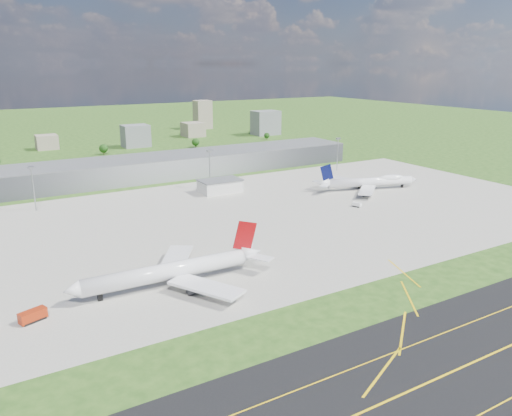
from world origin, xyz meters
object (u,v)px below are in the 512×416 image
airliner_red_twin (174,271)px  airliner_blue_quad (370,182)px  tug_yellow (227,263)px  van_white_far (369,192)px  van_white_near (357,205)px  fire_truck (33,316)px

airliner_red_twin → airliner_blue_quad: size_ratio=1.11×
tug_yellow → van_white_far: (133.59, 59.22, 0.33)m
airliner_red_twin → tug_yellow: size_ratio=21.49×
tug_yellow → van_white_near: size_ratio=0.64×
van_white_far → fire_truck: bearing=166.8°
airliner_red_twin → tug_yellow: bearing=-164.0°
tug_yellow → van_white_far: size_ratio=0.73×
airliner_blue_quad → van_white_far: (-8.51, -8.73, -3.98)m
tug_yellow → van_white_far: bearing=7.7°
tug_yellow → airliner_blue_quad: bearing=9.3°
van_white_near → van_white_far: (27.55, 19.24, -0.14)m
airliner_red_twin → van_white_far: 172.63m
airliner_red_twin → airliner_blue_quad: (168.02, 74.60, -0.48)m
airliner_blue_quad → van_white_near: bearing=-124.1°
van_white_far → airliner_red_twin: bearing=171.1°
airliner_red_twin → fire_truck: bearing=5.1°
airliner_red_twin → fire_truck: size_ratio=8.29×
airliner_red_twin → van_white_near: airliner_red_twin is taller
airliner_blue_quad → tug_yellow: size_ratio=19.28×
van_white_near → van_white_far: size_ratio=1.15×
van_white_near → airliner_blue_quad: bearing=-72.6°
airliner_red_twin → airliner_blue_quad: airliner_red_twin is taller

